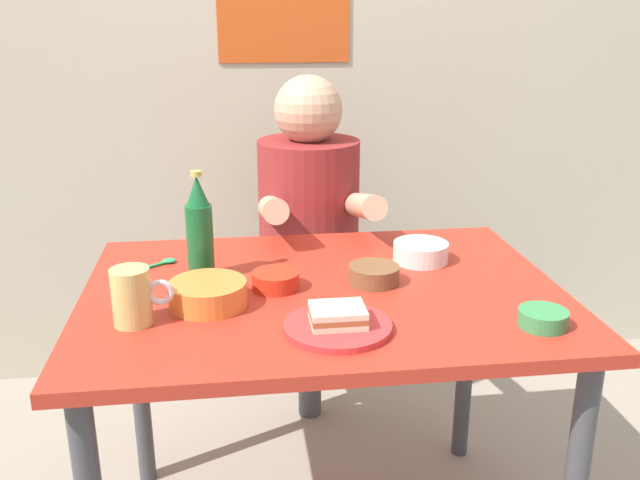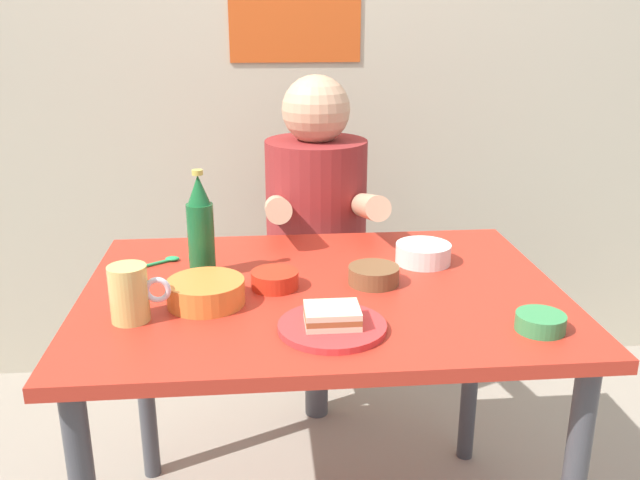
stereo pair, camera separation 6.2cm
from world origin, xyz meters
TOP-DOWN VIEW (x-y plane):
  - wall_back at (0.00, 1.05)m, footprint 4.40×0.09m
  - dining_table at (0.00, 0.00)m, footprint 1.10×0.80m
  - stool at (0.04, 0.63)m, footprint 0.34×0.34m
  - person_seated at (0.04, 0.62)m, footprint 0.33×0.56m
  - plate_orange at (0.00, -0.22)m, footprint 0.22×0.22m
  - sandwich at (0.00, -0.22)m, footprint 0.11×0.09m
  - beer_mug at (-0.41, -0.14)m, footprint 0.13×0.08m
  - beer_bottle at (-0.28, 0.10)m, footprint 0.06×0.06m
  - dip_bowl_green at (0.42, -0.26)m, footprint 0.10×0.10m
  - condiment_bowl_brown at (0.12, 0.01)m, footprint 0.12×0.12m
  - sauce_bowl_chili at (-0.11, 0.01)m, footprint 0.11×0.11m
  - rice_bowl_white at (0.27, 0.14)m, footprint 0.14×0.14m
  - soup_bowl_orange at (-0.26, -0.07)m, footprint 0.17×0.17m
  - spoon at (-0.39, 0.20)m, footprint 0.11×0.08m

SIDE VIEW (x-z plane):
  - stool at x=0.04m, z-range 0.12..0.57m
  - dining_table at x=0.00m, z-range 0.28..1.02m
  - spoon at x=-0.39m, z-range 0.74..0.75m
  - plate_orange at x=0.00m, z-range 0.74..0.75m
  - dip_bowl_green at x=0.42m, z-range 0.74..0.78m
  - sauce_bowl_chili at x=-0.11m, z-range 0.74..0.78m
  - condiment_bowl_brown at x=0.12m, z-range 0.74..0.78m
  - person_seated at x=0.04m, z-range 0.41..1.13m
  - rice_bowl_white at x=0.27m, z-range 0.74..0.79m
  - soup_bowl_orange at x=-0.26m, z-range 0.74..0.80m
  - sandwich at x=0.00m, z-range 0.75..0.79m
  - beer_mug at x=-0.41m, z-range 0.74..0.86m
  - beer_bottle at x=-0.28m, z-range 0.73..0.99m
  - wall_back at x=0.00m, z-range 0.00..2.60m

